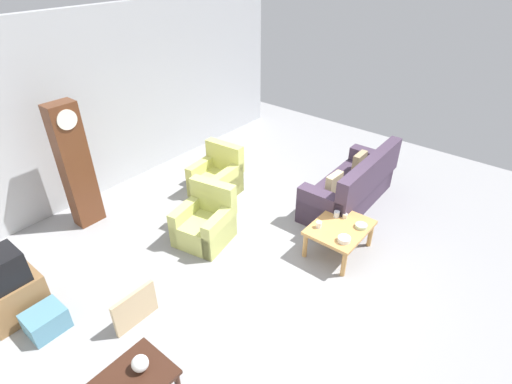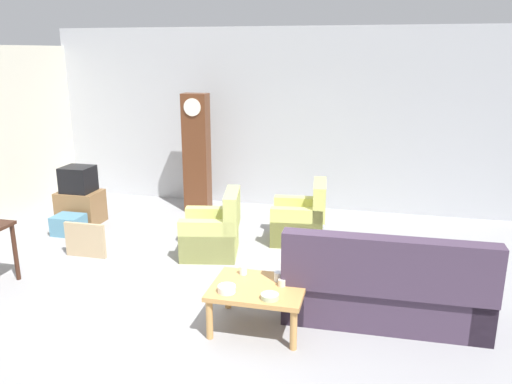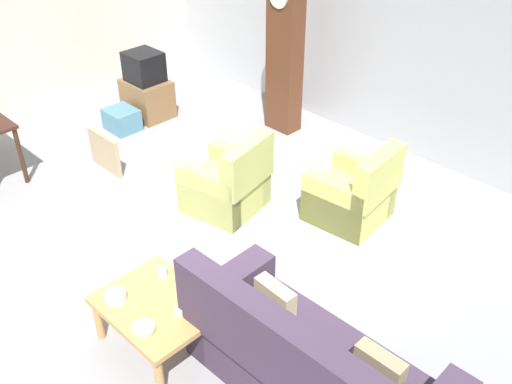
% 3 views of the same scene
% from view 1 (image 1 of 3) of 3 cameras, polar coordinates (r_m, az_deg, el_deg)
% --- Properties ---
extents(ground_plane, '(10.40, 10.40, 0.00)m').
position_cam_1_polar(ground_plane, '(6.13, 1.85, -8.67)').
color(ground_plane, gray).
extents(garage_door_wall, '(8.40, 0.16, 3.20)m').
position_cam_1_polar(garage_door_wall, '(7.75, -20.05, 12.27)').
color(garage_door_wall, '#ADAFB5').
rests_on(garage_door_wall, ground_plane).
extents(couch_floral, '(2.11, 0.91, 1.04)m').
position_cam_1_polar(couch_floral, '(7.18, 13.66, 0.61)').
color(couch_floral, '#423347').
rests_on(couch_floral, ground_plane).
extents(armchair_olive_near, '(0.92, 0.90, 0.92)m').
position_cam_1_polar(armchair_olive_near, '(6.24, -7.37, -4.51)').
color(armchair_olive_near, '#B7BC66').
rests_on(armchair_olive_near, ground_plane).
extents(armchair_olive_far, '(0.86, 0.84, 0.92)m').
position_cam_1_polar(armchair_olive_far, '(7.38, -5.70, 1.98)').
color(armchair_olive_far, '#C7C866').
rests_on(armchair_olive_far, ground_plane).
extents(coffee_table_wood, '(0.96, 0.76, 0.47)m').
position_cam_1_polar(coffee_table_wood, '(6.03, 12.05, -5.40)').
color(coffee_table_wood, tan).
rests_on(coffee_table_wood, ground_plane).
extents(grandfather_clock, '(0.44, 0.30, 2.09)m').
position_cam_1_polar(grandfather_clock, '(6.82, -24.70, 3.39)').
color(grandfather_clock, '#562D19').
rests_on(grandfather_clock, ground_plane).
extents(tv_stand_cabinet, '(0.68, 0.52, 0.54)m').
position_cam_1_polar(tv_stand_cabinet, '(5.94, -31.72, -12.93)').
color(tv_stand_cabinet, brown).
rests_on(tv_stand_cabinet, ground_plane).
extents(tv_crt, '(0.48, 0.44, 0.42)m').
position_cam_1_polar(tv_crt, '(5.64, -33.12, -9.41)').
color(tv_crt, black).
rests_on(tv_crt, tv_stand_cabinet).
extents(framed_picture_leaning, '(0.60, 0.05, 0.49)m').
position_cam_1_polar(framed_picture_leaning, '(5.24, -17.12, -15.80)').
color(framed_picture_leaning, tan).
rests_on(framed_picture_leaning, ground_plane).
extents(storage_box_blue, '(0.45, 0.38, 0.30)m').
position_cam_1_polar(storage_box_blue, '(5.64, -28.18, -16.14)').
color(storage_box_blue, teal).
rests_on(storage_box_blue, ground_plane).
extents(glass_dome_cloche, '(0.16, 0.16, 0.16)m').
position_cam_1_polar(glass_dome_cloche, '(3.98, -16.46, -22.73)').
color(glass_dome_cloche, silver).
rests_on(glass_dome_cloche, console_table_dark).
extents(cup_white_porcelain, '(0.08, 0.08, 0.10)m').
position_cam_1_polar(cup_white_porcelain, '(5.89, 9.11, -4.69)').
color(cup_white_porcelain, white).
rests_on(cup_white_porcelain, coffee_table_wood).
extents(cup_blue_rimmed, '(0.09, 0.09, 0.10)m').
position_cam_1_polar(cup_blue_rimmed, '(6.15, 11.62, -3.17)').
color(cup_blue_rimmed, silver).
rests_on(cup_blue_rimmed, coffee_table_wood).
extents(cup_cream_tall, '(0.08, 0.08, 0.07)m').
position_cam_1_polar(cup_cream_tall, '(6.16, 12.78, -3.39)').
color(cup_cream_tall, beige).
rests_on(cup_cream_tall, coffee_table_wood).
extents(bowl_white_stacked, '(0.18, 0.18, 0.07)m').
position_cam_1_polar(bowl_white_stacked, '(5.71, 12.66, -6.71)').
color(bowl_white_stacked, white).
rests_on(bowl_white_stacked, coffee_table_wood).
extents(bowl_shallow_green, '(0.18, 0.18, 0.05)m').
position_cam_1_polar(bowl_shallow_green, '(6.03, 15.01, -4.77)').
color(bowl_shallow_green, '#B2C69E').
rests_on(bowl_shallow_green, coffee_table_wood).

